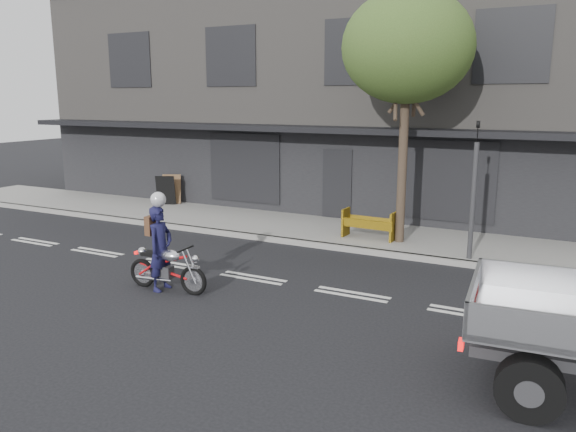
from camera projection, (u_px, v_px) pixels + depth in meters
The scene contains 10 objects.
ground at pixel (253, 278), 12.78m from camera, with size 80.00×80.00×0.00m, color black.
sidewalk at pixel (332, 232), 16.87m from camera, with size 32.00×3.20×0.15m, color gray.
kerb at pixel (310, 244), 15.47m from camera, with size 32.00×0.20×0.15m, color gray.
building_main at pixel (399, 98), 21.81m from camera, with size 26.00×10.00×8.00m, color slate.
street_tree at pixel (407, 48), 14.38m from camera, with size 3.40×3.40×6.74m.
traffic_light_pole at pixel (473, 198), 13.50m from camera, with size 0.12×0.12×3.50m.
motorcycle at pixel (167, 267), 11.87m from camera, with size 1.94×0.56×1.00m.
rider at pixel (161, 248), 11.85m from camera, with size 0.66×0.43×1.81m, color #16163C.
construction_barrier at pixel (366, 225), 15.50m from camera, with size 1.50×0.60×0.84m, color #EBAD0C, non-canonical shape.
sandwich_board at pixel (166, 190), 20.55m from camera, with size 0.69×0.46×1.09m, color black, non-canonical shape.
Camera 1 is at (6.24, -10.53, 4.04)m, focal length 35.00 mm.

